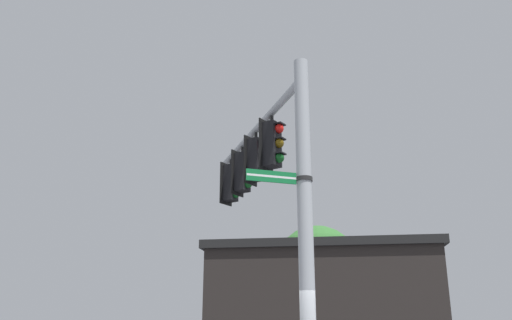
{
  "coord_description": "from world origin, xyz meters",
  "views": [
    {
      "loc": [
        8.5,
        4.73,
        1.87
      ],
      "look_at": [
        -1.79,
        -2.34,
        5.82
      ],
      "focal_mm": 37.24,
      "sensor_mm": 36.0,
      "label": 1
    }
  ],
  "objects_px": {
    "traffic_light_nearest_pole": "(273,144)",
    "traffic_light_mid_outer": "(243,172)",
    "traffic_light_arm_end": "(231,183)",
    "street_name_sign": "(290,178)",
    "traffic_light_mid_inner": "(257,159)"
  },
  "relations": [
    {
      "from": "traffic_light_mid_inner",
      "to": "traffic_light_arm_end",
      "type": "xyz_separation_m",
      "value": [
        -1.44,
        -1.87,
        0.0
      ]
    },
    {
      "from": "traffic_light_mid_outer",
      "to": "traffic_light_arm_end",
      "type": "height_order",
      "value": "same"
    },
    {
      "from": "traffic_light_mid_inner",
      "to": "traffic_light_mid_outer",
      "type": "bearing_deg",
      "value": -127.52
    },
    {
      "from": "traffic_light_arm_end",
      "to": "street_name_sign",
      "type": "bearing_deg",
      "value": 49.17
    },
    {
      "from": "traffic_light_nearest_pole",
      "to": "traffic_light_arm_end",
      "type": "xyz_separation_m",
      "value": [
        -2.15,
        -2.8,
        0.0
      ]
    },
    {
      "from": "traffic_light_nearest_pole",
      "to": "street_name_sign",
      "type": "bearing_deg",
      "value": 42.56
    },
    {
      "from": "traffic_light_nearest_pole",
      "to": "traffic_light_mid_outer",
      "type": "distance_m",
      "value": 2.36
    },
    {
      "from": "traffic_light_nearest_pole",
      "to": "street_name_sign",
      "type": "height_order",
      "value": "traffic_light_nearest_pole"
    },
    {
      "from": "traffic_light_mid_outer",
      "to": "traffic_light_arm_end",
      "type": "relative_size",
      "value": 1.0
    },
    {
      "from": "traffic_light_arm_end",
      "to": "traffic_light_nearest_pole",
      "type": "bearing_deg",
      "value": 52.48
    },
    {
      "from": "traffic_light_nearest_pole",
      "to": "traffic_light_mid_outer",
      "type": "xyz_separation_m",
      "value": [
        -1.44,
        -1.87,
        0.0
      ]
    },
    {
      "from": "traffic_light_mid_inner",
      "to": "traffic_light_arm_end",
      "type": "height_order",
      "value": "same"
    },
    {
      "from": "traffic_light_arm_end",
      "to": "street_name_sign",
      "type": "relative_size",
      "value": 1.21
    },
    {
      "from": "traffic_light_mid_inner",
      "to": "street_name_sign",
      "type": "xyz_separation_m",
      "value": [
        2.02,
        2.13,
        -1.29
      ]
    },
    {
      "from": "traffic_light_nearest_pole",
      "to": "traffic_light_mid_outer",
      "type": "bearing_deg",
      "value": -127.52
    }
  ]
}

